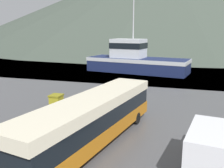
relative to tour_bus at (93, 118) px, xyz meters
The scene contains 7 objects.
water_surface 137.42m from the tour_bus, 89.70° to the left, with size 240.00×240.00×0.00m, color slate.
hill_backdrop 153.27m from the tour_bus, 94.15° to the left, with size 232.06×232.06×49.92m, color #3D473D.
tour_bus is the anchor object (origin of this frame).
delivery_van 6.95m from the tour_bus, 10.40° to the right, with size 2.91×5.71×2.46m.
fishing_boat 28.70m from the tour_bus, 96.28° to the left, with size 17.88×8.53×11.98m.
storage_bin 8.43m from the tour_bus, 134.73° to the left, with size 1.06×1.15×1.30m.
small_boat 36.11m from the tour_bus, 93.05° to the left, with size 6.17×2.49×0.91m.
Camera 1 is at (4.64, -5.26, 7.01)m, focal length 40.00 mm.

